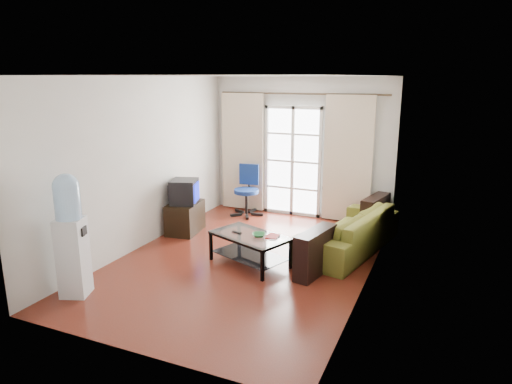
% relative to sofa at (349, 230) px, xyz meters
% --- Properties ---
extents(floor, '(5.20, 5.20, 0.00)m').
position_rel_sofa_xyz_m(floor, '(-1.32, -1.05, -0.32)').
color(floor, maroon).
rests_on(floor, ground).
extents(ceiling, '(5.20, 5.20, 0.00)m').
position_rel_sofa_xyz_m(ceiling, '(-1.32, -1.05, 2.38)').
color(ceiling, white).
rests_on(ceiling, wall_back).
extents(wall_back, '(3.60, 0.02, 2.70)m').
position_rel_sofa_xyz_m(wall_back, '(-1.32, 1.55, 1.03)').
color(wall_back, silver).
rests_on(wall_back, floor).
extents(wall_front, '(3.60, 0.02, 2.70)m').
position_rel_sofa_xyz_m(wall_front, '(-1.32, -3.65, 1.03)').
color(wall_front, silver).
rests_on(wall_front, floor).
extents(wall_left, '(0.02, 5.20, 2.70)m').
position_rel_sofa_xyz_m(wall_left, '(-3.12, -1.05, 1.03)').
color(wall_left, silver).
rests_on(wall_left, floor).
extents(wall_right, '(0.02, 5.20, 2.70)m').
position_rel_sofa_xyz_m(wall_right, '(0.48, -1.05, 1.03)').
color(wall_right, silver).
rests_on(wall_right, floor).
extents(french_door, '(1.16, 0.06, 2.15)m').
position_rel_sofa_xyz_m(french_door, '(-1.47, 1.49, 0.75)').
color(french_door, white).
rests_on(french_door, wall_back).
extents(curtain_rod, '(3.30, 0.04, 0.04)m').
position_rel_sofa_xyz_m(curtain_rod, '(-1.32, 1.45, 2.06)').
color(curtain_rod, '#4C3F2D').
rests_on(curtain_rod, wall_back).
extents(curtain_left, '(0.90, 0.07, 2.35)m').
position_rel_sofa_xyz_m(curtain_left, '(-2.52, 1.43, 0.88)').
color(curtain_left, beige).
rests_on(curtain_left, curtain_rod).
extents(curtain_right, '(0.90, 0.07, 2.35)m').
position_rel_sofa_xyz_m(curtain_right, '(-0.37, 1.43, 0.88)').
color(curtain_right, beige).
rests_on(curtain_right, curtain_rod).
extents(radiator, '(0.64, 0.12, 0.64)m').
position_rel_sofa_xyz_m(radiator, '(-0.52, 1.45, 0.01)').
color(radiator, gray).
rests_on(radiator, floor).
extents(sofa, '(2.56, 1.75, 0.65)m').
position_rel_sofa_xyz_m(sofa, '(0.00, 0.00, 0.00)').
color(sofa, brown).
rests_on(sofa, floor).
extents(coffee_table, '(1.28, 1.00, 0.46)m').
position_rel_sofa_xyz_m(coffee_table, '(-1.20, -1.16, -0.03)').
color(coffee_table, silver).
rests_on(coffee_table, floor).
extents(bowl, '(0.32, 0.32, 0.05)m').
position_rel_sofa_xyz_m(bowl, '(-1.05, -1.18, 0.16)').
color(bowl, '#308639').
rests_on(bowl, coffee_table).
extents(book, '(0.19, 0.24, 0.02)m').
position_rel_sofa_xyz_m(book, '(-0.95, -1.12, 0.14)').
color(book, maroon).
rests_on(book, coffee_table).
extents(remote, '(0.16, 0.08, 0.02)m').
position_rel_sofa_xyz_m(remote, '(-1.41, -1.16, 0.14)').
color(remote, black).
rests_on(remote, coffee_table).
extents(tv_stand, '(0.59, 0.79, 0.53)m').
position_rel_sofa_xyz_m(tv_stand, '(-2.85, -0.30, -0.06)').
color(tv_stand, black).
rests_on(tv_stand, floor).
extents(crt_tv, '(0.56, 0.57, 0.43)m').
position_rel_sofa_xyz_m(crt_tv, '(-2.85, -0.33, 0.42)').
color(crt_tv, black).
rests_on(crt_tv, tv_stand).
extents(task_chair, '(0.79, 0.79, 1.00)m').
position_rel_sofa_xyz_m(task_chair, '(-2.28, 1.09, -0.03)').
color(task_chair, black).
rests_on(task_chair, floor).
extents(water_cooler, '(0.41, 0.41, 1.57)m').
position_rel_sofa_xyz_m(water_cooler, '(-2.82, -2.92, 0.50)').
color(water_cooler, silver).
rests_on(water_cooler, floor).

